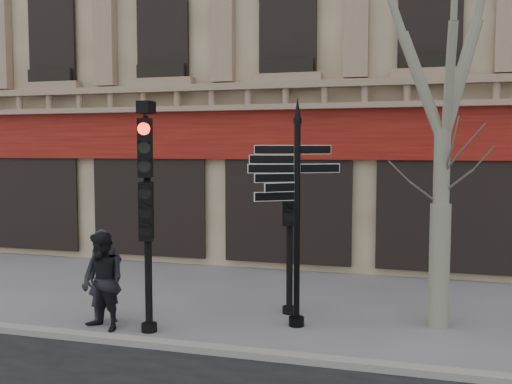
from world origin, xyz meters
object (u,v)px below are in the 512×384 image
fingerpost (297,174)px  traffic_signal_secondary (290,213)px  pedestrian_b (103,281)px  traffic_signal_main (147,188)px  pedestrian_a (105,276)px

fingerpost → traffic_signal_secondary: (-0.30, 0.73, -0.81)m
pedestrian_b → fingerpost: bearing=39.1°
traffic_signal_secondary → traffic_signal_main: bearing=-152.3°
traffic_signal_secondary → pedestrian_b: size_ratio=1.61×
traffic_signal_secondary → pedestrian_a: bearing=-167.0°
pedestrian_b → traffic_signal_secondary: bearing=52.0°
fingerpost → pedestrian_b: 3.96m
pedestrian_a → pedestrian_b: (0.21, -0.44, 0.01)m
traffic_signal_main → traffic_signal_secondary: (2.15, 1.77, -0.58)m
traffic_signal_main → pedestrian_b: traffic_signal_main is taller
traffic_signal_main → pedestrian_b: (-0.83, -0.14, -1.68)m
fingerpost → pedestrian_b: bearing=176.7°
traffic_signal_secondary → pedestrian_b: 3.70m
fingerpost → pedestrian_a: bearing=168.8°
traffic_signal_main → traffic_signal_secondary: size_ratio=1.43×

